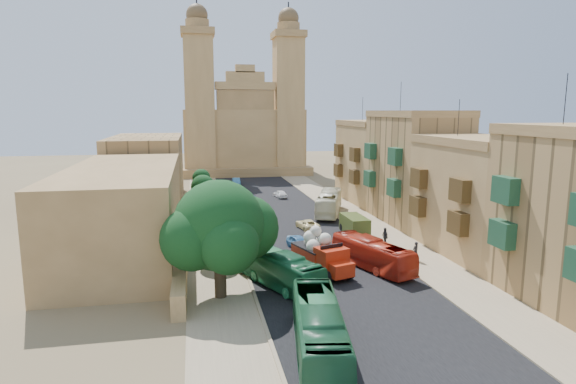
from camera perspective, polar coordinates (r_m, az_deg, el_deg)
name	(u,v)px	position (r m, az deg, el deg)	size (l,w,h in m)	color
ground	(359,308)	(35.35, 8.45, -13.42)	(260.00, 260.00, 0.00)	brown
road_surface	(282,217)	(63.12, -0.71, -2.98)	(14.00, 140.00, 0.01)	black
sidewalk_east	(351,214)	(65.48, 7.50, -2.60)	(5.00, 140.00, 0.01)	#968262
sidewalk_west	(209,220)	(62.14, -9.37, -3.31)	(5.00, 140.00, 0.01)	#968262
kerb_east	(333,214)	(64.72, 5.40, -2.66)	(0.25, 140.00, 0.12)	#968262
kerb_west	(229,219)	(62.24, -7.06, -3.18)	(0.25, 140.00, 0.12)	#968262
townhouse_b	(478,195)	(50.31, 21.64, -0.35)	(9.00, 14.00, 14.90)	#A07A48
townhouse_c	(415,166)	(62.23, 14.77, 2.97)	(9.00, 14.00, 17.40)	#AA824D
townhouse_d	(373,161)	(75.07, 10.09, 3.65)	(9.00, 14.00, 15.90)	#A07A48
west_wall	(183,234)	(52.20, -12.32, -4.89)	(1.00, 40.00, 1.80)	#A07A48
west_building_low	(124,209)	(49.97, -18.81, -1.95)	(10.00, 28.00, 8.40)	olive
west_building_mid	(148,170)	(75.39, -16.31, 2.55)	(10.00, 22.00, 10.00)	#AA824D
church	(243,130)	(109.84, -5.39, 7.35)	(28.00, 22.50, 36.30)	#A07A48
ficus_tree	(220,229)	(35.66, -8.03, -4.33)	(8.86, 8.15, 8.86)	#322719
street_tree_a	(209,228)	(43.85, -9.33, -4.29)	(3.24, 3.24, 4.98)	#322719
street_tree_b	(205,206)	(55.64, -9.75, -1.69)	(2.91, 2.91, 4.48)	#322719
street_tree_c	(203,187)	(67.38, -10.05, 0.61)	(3.30, 3.30, 5.07)	#322719
street_tree_d	(201,178)	(79.32, -10.23, 1.65)	(2.91, 2.91, 4.47)	#322719
red_truck	(322,253)	(41.66, 4.03, -7.22)	(4.36, 7.09, 3.92)	#B6250E
olive_pickup	(355,225)	(55.09, 7.89, -3.91)	(2.26, 4.86, 2.00)	#3E4D1C
bus_green_south	(319,331)	(28.28, 3.68, -16.11)	(2.53, 10.82, 3.01)	#23623B
bus_green_north	(278,269)	(38.63, -1.18, -9.09)	(2.33, 9.96, 2.77)	#1D693C
bus_red_east	(372,254)	(43.34, 9.93, -7.24)	(2.20, 9.39, 2.62)	red
bus_cream_east	(329,203)	(64.72, 4.88, -1.30)	(2.61, 11.14, 3.10)	#EEE7C1
car_blue_a	(299,243)	(48.70, 1.32, -6.01)	(1.56, 3.87, 1.32)	teal
car_white_a	(255,207)	(66.43, -3.98, -1.80)	(1.36, 3.91, 1.29)	white
car_cream	(307,224)	(56.78, 2.29, -3.84)	(1.89, 4.09, 1.14)	#F9E9A6
car_dkblue	(252,200)	(71.40, -4.30, -0.98)	(1.89, 4.64, 1.35)	#152050
car_white_b	(280,194)	(77.04, -0.94, -0.22)	(1.44, 3.57, 1.22)	white
car_blue_b	(236,181)	(91.17, -6.14, 1.27)	(1.32, 3.77, 1.24)	teal
pedestrian_a	(415,251)	(46.33, 14.87, -6.82)	(0.67, 0.44, 1.84)	black
pedestrian_c	(385,237)	(50.78, 11.41, -5.20)	(1.12, 0.46, 1.91)	#323232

